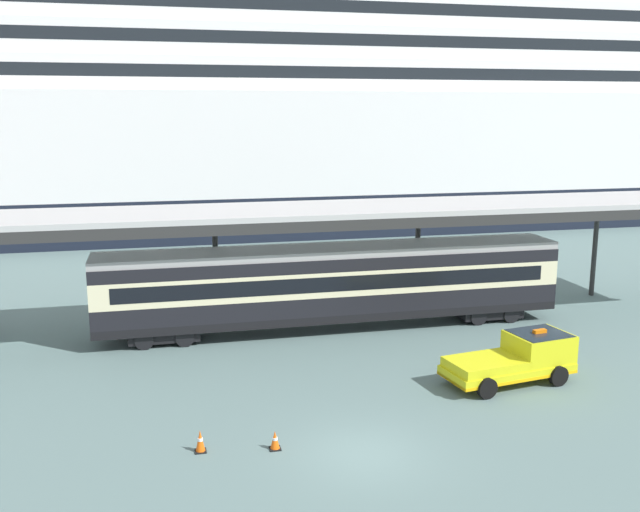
{
  "coord_description": "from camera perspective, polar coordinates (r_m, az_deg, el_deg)",
  "views": [
    {
      "loc": [
        -6.03,
        -19.57,
        10.55
      ],
      "look_at": [
        0.67,
        8.99,
        4.5
      ],
      "focal_mm": 39.66,
      "sensor_mm": 36.0,
      "label": 1
    }
  ],
  "objects": [
    {
      "name": "ground_plane",
      "position": [
        23.04,
        3.63,
        -15.63
      ],
      "size": [
        400.0,
        400.0,
        0.0
      ],
      "primitive_type": "plane",
      "color": "slate"
    },
    {
      "name": "cruise_ship",
      "position": [
        72.34,
        -2.34,
        12.47
      ],
      "size": [
        149.73,
        29.91,
        34.97
      ],
      "color": "black",
      "rests_on": "ground"
    },
    {
      "name": "platform_canopy",
      "position": [
        34.16,
        0.91,
        3.58
      ],
      "size": [
        43.39,
        5.4,
        5.98
      ],
      "color": "#B6B6B6",
      "rests_on": "ground"
    },
    {
      "name": "train_carriage",
      "position": [
        34.44,
        1.05,
        -2.19
      ],
      "size": [
        22.6,
        2.81,
        4.11
      ],
      "color": "black",
      "rests_on": "ground"
    },
    {
      "name": "service_truck",
      "position": [
        29.28,
        15.77,
        -7.86
      ],
      "size": [
        5.45,
        2.86,
        2.02
      ],
      "color": "yellow",
      "rests_on": "ground"
    },
    {
      "name": "traffic_cone_near",
      "position": [
        23.17,
        -3.66,
        -14.62
      ],
      "size": [
        0.36,
        0.36,
        0.62
      ],
      "color": "black",
      "rests_on": "ground"
    },
    {
      "name": "traffic_cone_mid",
      "position": [
        23.26,
        -9.64,
        -14.52
      ],
      "size": [
        0.36,
        0.36,
        0.72
      ],
      "color": "black",
      "rests_on": "ground"
    }
  ]
}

